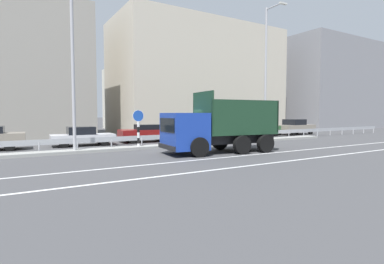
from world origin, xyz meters
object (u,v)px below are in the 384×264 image
object	(u,v)px
church_tower	(117,90)
parked_car_3	(82,136)
dump_truck	(209,132)
parked_car_7	(295,127)
street_lamp_2	(267,69)
parked_car_4	(146,133)
street_lamp_1	(73,55)
parked_car_5	(215,131)
parked_car_6	(260,129)
median_road_sign	(138,128)

from	to	relation	value
church_tower	parked_car_3	bearing A→B (deg)	-112.81
dump_truck	parked_car_7	size ratio (longest dim) A/B	1.42
street_lamp_2	church_tower	distance (m)	27.25
street_lamp_2	parked_car_4	bearing A→B (deg)	154.90
parked_car_4	parked_car_3	bearing A→B (deg)	97.15
parked_car_4	church_tower	distance (m)	23.78
street_lamp_1	parked_car_5	bearing A→B (deg)	18.41
dump_truck	parked_car_5	world-z (taller)	dump_truck
dump_truck	parked_car_3	size ratio (longest dim) A/B	1.62
parked_car_4	street_lamp_2	bearing A→B (deg)	-111.07
parked_car_4	dump_truck	bearing A→B (deg)	-172.69
dump_truck	street_lamp_1	world-z (taller)	street_lamp_1
parked_car_4	parked_car_5	xyz separation A→B (m)	(6.64, -0.21, -0.04)
parked_car_6	parked_car_3	bearing A→B (deg)	-94.40
median_road_sign	parked_car_3	distance (m)	4.80
street_lamp_1	street_lamp_2	xyz separation A→B (m)	(15.08, 0.28, 0.42)
dump_truck	street_lamp_2	bearing A→B (deg)	-59.02
median_road_sign	street_lamp_2	bearing A→B (deg)	0.17
parked_car_6	dump_truck	bearing A→B (deg)	-59.71
street_lamp_1	parked_car_5	xyz separation A→B (m)	(12.78, 4.25, -4.81)
parked_car_3	church_tower	distance (m)	25.48
dump_truck	parked_car_6	distance (m)	13.72
dump_truck	parked_car_4	xyz separation A→B (m)	(-0.47, 8.15, -0.50)
parked_car_3	parked_car_7	xyz separation A→B (m)	(21.96, -0.17, 0.13)
parked_car_3	church_tower	size ratio (longest dim) A/B	0.34
parked_car_3	parked_car_6	xyz separation A→B (m)	(16.79, -0.25, 0.10)
median_road_sign	parked_car_5	world-z (taller)	median_road_sign
dump_truck	parked_car_3	world-z (taller)	dump_truck
parked_car_5	parked_car_7	distance (m)	10.39
parked_car_3	parked_car_4	xyz separation A→B (m)	(4.93, 0.27, 0.05)
dump_truck	parked_car_5	xyz separation A→B (m)	(6.17, 7.94, -0.55)
parked_car_3	parked_car_5	distance (m)	11.57
parked_car_3	median_road_sign	bearing A→B (deg)	36.56
median_road_sign	street_lamp_2	world-z (taller)	street_lamp_2
parked_car_5	street_lamp_2	bearing A→B (deg)	-147.56
median_road_sign	street_lamp_1	size ratio (longest dim) A/B	0.25
parked_car_3	parked_car_4	size ratio (longest dim) A/B	1.01
dump_truck	parked_car_7	xyz separation A→B (m)	(16.56, 7.71, -0.42)
median_road_sign	parked_car_6	bearing A→B (deg)	14.67
median_road_sign	parked_car_4	xyz separation A→B (m)	(2.27, 4.22, -0.59)
parked_car_6	church_tower	distance (m)	24.83
median_road_sign	church_tower	world-z (taller)	church_tower
parked_car_3	parked_car_5	bearing A→B (deg)	92.90
median_road_sign	parked_car_4	size ratio (longest dim) A/B	0.58
median_road_sign	parked_car_3	world-z (taller)	median_road_sign
church_tower	dump_truck	bearing A→B (deg)	-97.89
median_road_sign	dump_truck	bearing A→B (deg)	-55.14
church_tower	parked_car_4	bearing A→B (deg)	-101.80
street_lamp_2	parked_car_7	world-z (taller)	street_lamp_2
parked_car_3	parked_car_6	bearing A→B (deg)	91.77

